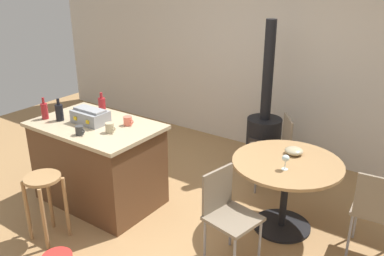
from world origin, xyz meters
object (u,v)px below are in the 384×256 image
Objects in this scene: folding_chair_left at (276,146)px; wooden_stool at (45,194)px; folding_chair_near at (227,210)px; folding_chair_far at (377,208)px; cup_2 at (128,121)px; bottle_2 at (59,112)px; toolbox at (90,116)px; kitchen_island at (99,163)px; serving_bowl at (294,151)px; cup_1 at (110,128)px; bottle_0 at (102,105)px; dining_table at (286,177)px; cup_0 at (80,130)px; bottle_1 at (45,111)px; wood_stove at (264,133)px; wine_glass at (286,159)px.

wooden_stool is at bearing -121.55° from folding_chair_left.
folding_chair_near is 1.29m from folding_chair_far.
wooden_stool is 1.08m from cup_2.
cup_2 is (-2.40, -0.51, 0.44)m from folding_chair_far.
folding_chair_left is at bearing 40.04° from bottle_2.
cup_2 is (0.36, 0.18, -0.03)m from toolbox.
toolbox is (-1.72, 0.05, 0.49)m from folding_chair_near.
kitchen_island is at bearing 98.41° from wooden_stool.
kitchen_island reaches higher than folding_chair_far.
bottle_2 is at bearing -155.68° from serving_bowl.
toolbox is at bearing 168.88° from cup_1.
folding_chair_left is (1.34, 2.18, 0.03)m from wooden_stool.
folding_chair_left is 3.79× the size of bottle_0.
cup_1 is (0.36, -0.07, -0.03)m from toolbox.
kitchen_island is 3.62× the size of toolbox.
dining_table is 8.41× the size of cup_2.
folding_chair_far is at bearing 17.61° from cup_1.
cup_0 is 0.29m from cup_1.
folding_chair_far is at bearing -29.50° from folding_chair_left.
bottle_1 is (-2.44, -0.89, 0.44)m from dining_table.
cup_1 reaches higher than cup_0.
cup_2 is at bearing -155.85° from serving_bowl.
kitchen_island is at bearing -55.41° from bottle_0.
bottle_2 is (-2.05, -0.09, 0.51)m from folding_chair_near.
wood_stove is (1.11, 1.79, 0.01)m from kitchen_island.
bottle_1 is at bearing -141.44° from folding_chair_left.
cup_1 is at bearing 75.01° from wooden_stool.
folding_chair_near is at bearing -1.70° from toolbox.
wine_glass reaches higher than dining_table.
folding_chair_left is at bearing 52.10° from cup_1.
wooden_stool is at bearing -101.48° from cup_2.
bottle_0 is at bearing -131.83° from wood_stove.
bottle_1 is at bearing -176.24° from folding_chair_near.
folding_chair_far is (1.05, 0.74, 0.02)m from folding_chair_near.
bottle_1 is at bearing -160.01° from dining_table.
cup_0 is at bearing -133.00° from cup_1.
folding_chair_left is (-1.26, 0.71, -0.00)m from folding_chair_far.
cup_0 is 0.65× the size of serving_bowl.
bottle_1 is (-0.50, -0.20, 0.02)m from toolbox.
wine_glass is at bearing 20.19° from cup_1.
bottle_0 is 0.97× the size of bottle_1.
bottle_2 is at bearing -111.16° from bottle_0.
cup_0 is (-1.77, -0.97, 0.40)m from dining_table.
folding_chair_left is 7.08× the size of cup_1.
serving_bowl is at bearing 15.29° from bottle_0.
wood_stove is 2.50m from bottle_2.
cup_2 is at bearing 23.55° from bottle_1.
wooden_stool is 0.68m from cup_0.
cup_0 is at bearing -113.77° from cup_2.
folding_chair_far is 0.46× the size of wood_stove.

